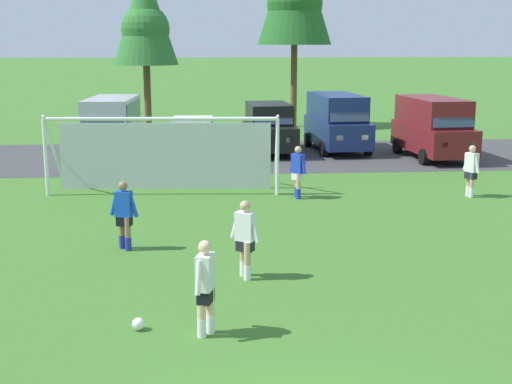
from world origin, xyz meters
The scene contains 15 objects.
ground_plane centered at (0.00, 15.00, 0.00)m, with size 400.00×400.00×0.00m, color #3D7028.
parking_lot_strip centered at (0.00, 22.23, 0.00)m, with size 52.00×8.40×0.01m, color #3D3D3F.
soccer_ball centered at (-2.32, 4.09, 0.11)m, with size 0.22×0.22×0.22m.
soccer_goal centered at (-2.36, 15.54, 1.29)m, with size 7.54×2.48×2.57m.
player_striker_near centered at (-0.33, 6.61, 0.82)m, with size 0.63×0.53×1.64m.
player_defender_far centered at (1.82, 13.99, 0.82)m, with size 0.50×0.65×1.64m.
player_winger_left centered at (-3.02, 8.86, 0.82)m, with size 0.71×0.34×1.64m.
player_winger_right centered at (-1.18, 3.80, 0.82)m, with size 0.38×0.70×1.64m.
player_trailing_back centered at (7.27, 13.71, 0.82)m, with size 0.38×0.73×1.64m.
parked_car_slot_far_left centered at (-4.85, 22.24, 1.34)m, with size 2.43×4.92×2.52m.
parked_car_slot_left centered at (-1.51, 21.55, 0.88)m, with size 2.21×4.29×1.72m.
parked_car_slot_center_left centered at (1.85, 23.13, 1.11)m, with size 2.27×4.67×2.16m.
parked_car_slot_center centered at (4.92, 23.43, 1.34)m, with size 2.45×4.92×2.52m.
parked_car_slot_center_right centered at (8.54, 21.13, 1.34)m, with size 2.46×4.93×2.52m.
tree_left_edge centered at (-3.85, 29.40, 6.01)m, with size 3.28×3.28×8.75m.
Camera 1 is at (-1.25, -7.06, 4.79)m, focal length 48.70 mm.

